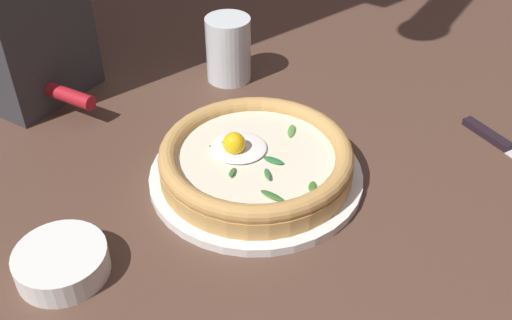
% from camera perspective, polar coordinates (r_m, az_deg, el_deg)
% --- Properties ---
extents(ground_plane, '(2.40, 2.40, 0.03)m').
position_cam_1_polar(ground_plane, '(0.79, 3.60, -3.04)').
color(ground_plane, brown).
rests_on(ground_plane, ground).
extents(pizza_plate, '(0.28, 0.28, 0.01)m').
position_cam_1_polar(pizza_plate, '(0.78, 0.00, -1.50)').
color(pizza_plate, white).
rests_on(pizza_plate, ground).
extents(pizza, '(0.25, 0.25, 0.06)m').
position_cam_1_polar(pizza, '(0.77, -0.03, 0.12)').
color(pizza, tan).
rests_on(pizza, pizza_plate).
extents(side_bowl, '(0.10, 0.10, 0.03)m').
position_cam_1_polar(side_bowl, '(0.69, -18.12, -9.31)').
color(side_bowl, white).
rests_on(side_bowl, ground).
extents(pizza_cutter, '(0.16, 0.05, 0.08)m').
position_cam_1_polar(pizza_cutter, '(0.94, -18.64, 6.28)').
color(pizza_cutter, silver).
rests_on(pizza_cutter, ground).
extents(table_knife, '(0.18, 0.18, 0.01)m').
position_cam_1_polar(table_knife, '(0.90, 23.13, 0.95)').
color(table_knife, silver).
rests_on(table_knife, ground).
extents(drinking_glass, '(0.07, 0.07, 0.11)m').
position_cam_1_polar(drinking_glass, '(0.98, -2.65, 10.16)').
color(drinking_glass, silver).
rests_on(drinking_glass, ground).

